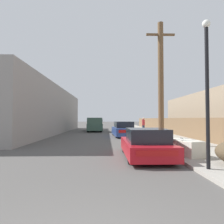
% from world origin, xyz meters
% --- Properties ---
extents(sidewalk_curb, '(4.20, 63.00, 0.12)m').
position_xyz_m(sidewalk_curb, '(5.30, 23.50, 0.06)').
color(sidewalk_curb, '#9E998E').
rests_on(sidewalk_curb, ground).
extents(discarded_fridge, '(1.16, 1.83, 0.70)m').
position_xyz_m(discarded_fridge, '(3.78, 6.81, 0.46)').
color(discarded_fridge, silver).
rests_on(discarded_fridge, sidewalk_curb).
extents(parked_sports_car_red, '(1.88, 4.28, 1.30)m').
position_xyz_m(parked_sports_car_red, '(2.06, 6.94, 0.59)').
color(parked_sports_car_red, red).
rests_on(parked_sports_car_red, ground).
extents(car_parked_mid, '(2.12, 4.68, 1.44)m').
position_xyz_m(car_parked_mid, '(1.95, 17.39, 0.67)').
color(car_parked_mid, '#2D478C').
rests_on(car_parked_mid, ground).
extents(car_parked_far, '(2.16, 4.80, 1.28)m').
position_xyz_m(car_parked_far, '(2.23, 23.41, 0.61)').
color(car_parked_far, black).
rests_on(car_parked_far, ground).
extents(pickup_truck, '(2.46, 5.91, 1.84)m').
position_xyz_m(pickup_truck, '(-1.32, 24.95, 0.92)').
color(pickup_truck, '#385647').
rests_on(pickup_truck, ground).
extents(utility_pole, '(1.80, 0.35, 7.67)m').
position_xyz_m(utility_pole, '(3.72, 10.42, 4.04)').
color(utility_pole, brown).
rests_on(utility_pole, sidewalk_curb).
extents(street_lamp, '(0.26, 0.26, 4.84)m').
position_xyz_m(street_lamp, '(3.58, 4.44, 2.92)').
color(street_lamp, black).
rests_on(street_lamp, sidewalk_curb).
extents(wooden_fence, '(0.08, 39.95, 1.67)m').
position_xyz_m(wooden_fence, '(7.25, 20.04, 0.95)').
color(wooden_fence, brown).
rests_on(wooden_fence, sidewalk_curb).
extents(building_left_block, '(7.00, 25.27, 5.34)m').
position_xyz_m(building_left_block, '(-8.42, 21.98, 2.67)').
color(building_left_block, gray).
rests_on(building_left_block, ground).
extents(pedestrian, '(0.34, 0.34, 1.73)m').
position_xyz_m(pedestrian, '(4.67, 21.48, 1.01)').
color(pedestrian, '#282D42').
rests_on(pedestrian, sidewalk_curb).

